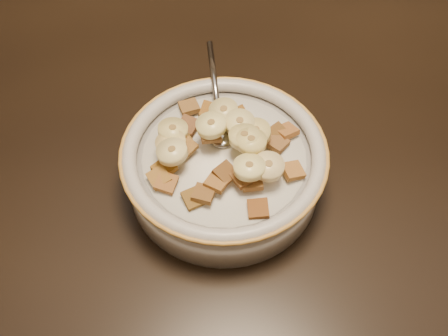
# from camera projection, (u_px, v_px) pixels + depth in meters

# --- Properties ---
(table) EXTENTS (1.42, 0.93, 0.04)m
(table) POSITION_uv_depth(u_px,v_px,m) (309.00, 129.00, 0.69)
(table) COLOR black
(table) RESTS_ON floor
(cereal_bowl) EXTENTS (0.21, 0.21, 0.05)m
(cereal_bowl) POSITION_uv_depth(u_px,v_px,m) (224.00, 171.00, 0.60)
(cereal_bowl) COLOR silver
(cereal_bowl) RESTS_ON table
(milk) EXTENTS (0.17, 0.17, 0.00)m
(milk) POSITION_uv_depth(u_px,v_px,m) (224.00, 157.00, 0.58)
(milk) COLOR white
(milk) RESTS_ON cereal_bowl
(spoon) EXTENTS (0.05, 0.06, 0.01)m
(spoon) POSITION_uv_depth(u_px,v_px,m) (221.00, 130.00, 0.60)
(spoon) COLOR gray
(spoon) RESTS_ON cereal_bowl
(cereal_square_0) EXTENTS (0.03, 0.03, 0.01)m
(cereal_square_0) POSITION_uv_depth(u_px,v_px,m) (164.00, 168.00, 0.56)
(cereal_square_0) COLOR #936118
(cereal_square_0) RESTS_ON milk
(cereal_square_1) EXTENTS (0.03, 0.03, 0.01)m
(cereal_square_1) POSITION_uv_depth(u_px,v_px,m) (287.00, 131.00, 0.59)
(cereal_square_1) COLOR #975925
(cereal_square_1) RESTS_ON milk
(cereal_square_2) EXTENTS (0.03, 0.03, 0.01)m
(cereal_square_2) POSITION_uv_depth(u_px,v_px,m) (277.00, 134.00, 0.59)
(cereal_square_2) COLOR brown
(cereal_square_2) RESTS_ON milk
(cereal_square_3) EXTENTS (0.03, 0.03, 0.01)m
(cereal_square_3) POSITION_uv_depth(u_px,v_px,m) (258.00, 171.00, 0.56)
(cereal_square_3) COLOR brown
(cereal_square_3) RESTS_ON milk
(cereal_square_4) EXTENTS (0.03, 0.03, 0.01)m
(cereal_square_4) POSITION_uv_depth(u_px,v_px,m) (293.00, 171.00, 0.56)
(cereal_square_4) COLOR #955C29
(cereal_square_4) RESTS_ON milk
(cereal_square_5) EXTENTS (0.03, 0.03, 0.01)m
(cereal_square_5) POSITION_uv_depth(u_px,v_px,m) (189.00, 107.00, 0.61)
(cereal_square_5) COLOR brown
(cereal_square_5) RESTS_ON milk
(cereal_square_6) EXTENTS (0.03, 0.03, 0.01)m
(cereal_square_6) POSITION_uv_depth(u_px,v_px,m) (181.00, 140.00, 0.58)
(cereal_square_6) COLOR brown
(cereal_square_6) RESTS_ON milk
(cereal_square_7) EXTENTS (0.02, 0.02, 0.01)m
(cereal_square_7) POSITION_uv_depth(u_px,v_px,m) (258.00, 209.00, 0.54)
(cereal_square_7) COLOR brown
(cereal_square_7) RESTS_ON milk
(cereal_square_8) EXTENTS (0.02, 0.02, 0.01)m
(cereal_square_8) POSITION_uv_depth(u_px,v_px,m) (204.00, 194.00, 0.54)
(cereal_square_8) COLOR brown
(cereal_square_8) RESTS_ON milk
(cereal_square_9) EXTENTS (0.02, 0.02, 0.01)m
(cereal_square_9) POSITION_uv_depth(u_px,v_px,m) (166.00, 183.00, 0.55)
(cereal_square_9) COLOR brown
(cereal_square_9) RESTS_ON milk
(cereal_square_10) EXTENTS (0.02, 0.02, 0.01)m
(cereal_square_10) POSITION_uv_depth(u_px,v_px,m) (224.00, 115.00, 0.61)
(cereal_square_10) COLOR brown
(cereal_square_10) RESTS_ON milk
(cereal_square_11) EXTENTS (0.03, 0.03, 0.01)m
(cereal_square_11) POSITION_uv_depth(u_px,v_px,m) (252.00, 182.00, 0.55)
(cereal_square_11) COLOR brown
(cereal_square_11) RESTS_ON milk
(cereal_square_12) EXTENTS (0.03, 0.03, 0.01)m
(cereal_square_12) POSITION_uv_depth(u_px,v_px,m) (226.00, 173.00, 0.55)
(cereal_square_12) COLOR brown
(cereal_square_12) RESTS_ON milk
(cereal_square_13) EXTENTS (0.03, 0.03, 0.01)m
(cereal_square_13) POSITION_uv_depth(u_px,v_px,m) (159.00, 178.00, 0.55)
(cereal_square_13) COLOR brown
(cereal_square_13) RESTS_ON milk
(cereal_square_14) EXTENTS (0.03, 0.03, 0.01)m
(cereal_square_14) POSITION_uv_depth(u_px,v_px,m) (238.00, 115.00, 0.60)
(cereal_square_14) COLOR brown
(cereal_square_14) RESTS_ON milk
(cereal_square_15) EXTENTS (0.03, 0.03, 0.01)m
(cereal_square_15) POSITION_uv_depth(u_px,v_px,m) (217.00, 182.00, 0.55)
(cereal_square_15) COLOR olive
(cereal_square_15) RESTS_ON milk
(cereal_square_16) EXTENTS (0.02, 0.02, 0.01)m
(cereal_square_16) POSITION_uv_depth(u_px,v_px,m) (210.00, 111.00, 0.61)
(cereal_square_16) COLOR brown
(cereal_square_16) RESTS_ON milk
(cereal_square_17) EXTENTS (0.03, 0.03, 0.01)m
(cereal_square_17) POSITION_uv_depth(u_px,v_px,m) (243.00, 177.00, 0.55)
(cereal_square_17) COLOR brown
(cereal_square_17) RESTS_ON milk
(cereal_square_18) EXTENTS (0.03, 0.03, 0.01)m
(cereal_square_18) POSITION_uv_depth(u_px,v_px,m) (211.00, 134.00, 0.57)
(cereal_square_18) COLOR brown
(cereal_square_18) RESTS_ON milk
(cereal_square_19) EXTENTS (0.02, 0.02, 0.01)m
(cereal_square_19) POSITION_uv_depth(u_px,v_px,m) (254.00, 170.00, 0.56)
(cereal_square_19) COLOR brown
(cereal_square_19) RESTS_ON milk
(cereal_square_20) EXTENTS (0.03, 0.03, 0.01)m
(cereal_square_20) POSITION_uv_depth(u_px,v_px,m) (185.00, 147.00, 0.57)
(cereal_square_20) COLOR olive
(cereal_square_20) RESTS_ON milk
(cereal_square_21) EXTENTS (0.03, 0.03, 0.01)m
(cereal_square_21) POSITION_uv_depth(u_px,v_px,m) (194.00, 198.00, 0.54)
(cereal_square_21) COLOR brown
(cereal_square_21) RESTS_ON milk
(cereal_square_22) EXTENTS (0.02, 0.02, 0.01)m
(cereal_square_22) POSITION_uv_depth(u_px,v_px,m) (178.00, 130.00, 0.59)
(cereal_square_22) COLOR #96621E
(cereal_square_22) RESTS_ON milk
(cereal_square_23) EXTENTS (0.03, 0.03, 0.01)m
(cereal_square_23) POSITION_uv_depth(u_px,v_px,m) (277.00, 143.00, 0.58)
(cereal_square_23) COLOR brown
(cereal_square_23) RESTS_ON milk
(cereal_square_24) EXTENTS (0.03, 0.03, 0.01)m
(cereal_square_24) POSITION_uv_depth(u_px,v_px,m) (188.00, 125.00, 0.60)
(cereal_square_24) COLOR brown
(cereal_square_24) RESTS_ON milk
(banana_slice_0) EXTENTS (0.04, 0.04, 0.01)m
(banana_slice_0) POSITION_uv_depth(u_px,v_px,m) (240.00, 123.00, 0.57)
(banana_slice_0) COLOR beige
(banana_slice_0) RESTS_ON milk
(banana_slice_1) EXTENTS (0.04, 0.04, 0.01)m
(banana_slice_1) POSITION_uv_depth(u_px,v_px,m) (171.00, 143.00, 0.56)
(banana_slice_1) COLOR #DABB72
(banana_slice_1) RESTS_ON milk
(banana_slice_2) EXTENTS (0.04, 0.04, 0.02)m
(banana_slice_2) POSITION_uv_depth(u_px,v_px,m) (249.00, 167.00, 0.54)
(banana_slice_2) COLOR #FDEBA0
(banana_slice_2) RESTS_ON milk
(banana_slice_3) EXTENTS (0.04, 0.04, 0.01)m
(banana_slice_3) POSITION_uv_depth(u_px,v_px,m) (244.00, 137.00, 0.56)
(banana_slice_3) COLOR #F2E475
(banana_slice_3) RESTS_ON milk
(banana_slice_4) EXTENTS (0.04, 0.04, 0.01)m
(banana_slice_4) POSITION_uv_depth(u_px,v_px,m) (251.00, 141.00, 0.55)
(banana_slice_4) COLOR #EFDD79
(banana_slice_4) RESTS_ON milk
(banana_slice_5) EXTENTS (0.04, 0.04, 0.02)m
(banana_slice_5) POSITION_uv_depth(u_px,v_px,m) (172.00, 152.00, 0.55)
(banana_slice_5) COLOR #DCC47A
(banana_slice_5) RESTS_ON milk
(banana_slice_6) EXTENTS (0.04, 0.04, 0.02)m
(banana_slice_6) POSITION_uv_depth(u_px,v_px,m) (256.00, 132.00, 0.57)
(banana_slice_6) COLOR #DBC077
(banana_slice_6) RESTS_ON milk
(banana_slice_7) EXTENTS (0.04, 0.04, 0.01)m
(banana_slice_7) POSITION_uv_depth(u_px,v_px,m) (173.00, 130.00, 0.57)
(banana_slice_7) COLOR #E2CC7F
(banana_slice_7) RESTS_ON milk
(banana_slice_8) EXTENTS (0.03, 0.04, 0.01)m
(banana_slice_8) POSITION_uv_depth(u_px,v_px,m) (269.00, 166.00, 0.54)
(banana_slice_8) COLOR beige
(banana_slice_8) RESTS_ON milk
(banana_slice_9) EXTENTS (0.04, 0.04, 0.02)m
(banana_slice_9) POSITION_uv_depth(u_px,v_px,m) (224.00, 112.00, 0.59)
(banana_slice_9) COLOR #D8C681
(banana_slice_9) RESTS_ON milk
(banana_slice_10) EXTENTS (0.04, 0.04, 0.02)m
(banana_slice_10) POSITION_uv_depth(u_px,v_px,m) (211.00, 125.00, 0.56)
(banana_slice_10) COLOR #F3E17A
(banana_slice_10) RESTS_ON milk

